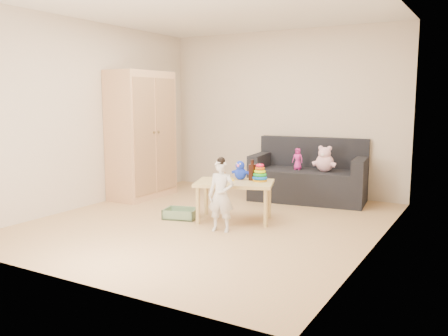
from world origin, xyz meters
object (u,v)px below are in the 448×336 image
Objects in this scene: sofa at (308,185)px; toddler at (221,196)px; wardrobe at (142,135)px; play_table at (234,201)px.

toddler is (-0.29, -2.11, 0.17)m from sofa.
toddler is at bearing -27.84° from wardrobe.
sofa is at bearing 76.42° from play_table.
toddler reaches higher than sofa.
play_table is at bearing -110.69° from sofa.
play_table reaches higher than sofa.
wardrobe is 2.04× the size of play_table.
play_table is 1.16× the size of toddler.
toddler is (0.10, -0.50, 0.16)m from play_table.
sofa is 1.76× the size of play_table.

